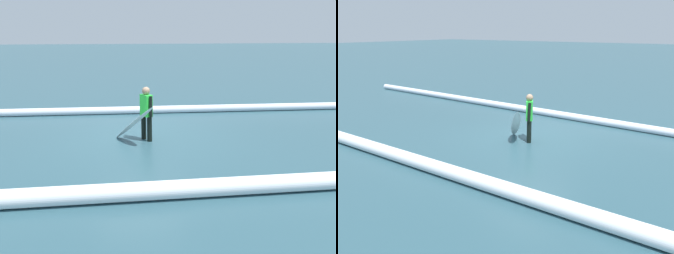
{
  "view_description": "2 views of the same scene",
  "coord_description": "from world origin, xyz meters",
  "views": [
    {
      "loc": [
        0.62,
        9.79,
        2.96
      ],
      "look_at": [
        -0.5,
        2.43,
        0.91
      ],
      "focal_mm": 37.13,
      "sensor_mm": 36.0,
      "label": 1
    },
    {
      "loc": [
        -6.07,
        9.88,
        3.46
      ],
      "look_at": [
        -0.19,
        1.66,
        0.74
      ],
      "focal_mm": 39.28,
      "sensor_mm": 36.0,
      "label": 2
    }
  ],
  "objects": [
    {
      "name": "ground_plane",
      "position": [
        0.0,
        0.0,
        0.0
      ],
      "size": [
        162.35,
        162.35,
        0.0
      ],
      "primitive_type": "plane",
      "color": "#2D515D"
    },
    {
      "name": "surfer",
      "position": [
        -0.19,
        0.42,
        0.85
      ],
      "size": [
        0.34,
        0.54,
        1.51
      ],
      "rotation": [
        0.0,
        0.0,
        5.24
      ],
      "color": "black",
      "rests_on": "ground_plane"
    },
    {
      "name": "surfboard",
      "position": [
        0.17,
        0.64,
        0.56
      ],
      "size": [
        1.16,
        1.35,
        1.15
      ],
      "color": "white",
      "rests_on": "ground_plane"
    },
    {
      "name": "wave_crest_foreground",
      "position": [
        1.65,
        -3.02,
        0.14
      ],
      "size": [
        21.36,
        1.37,
        0.27
      ],
      "primitive_type": "cylinder",
      "rotation": [
        0.0,
        1.57,
        -0.05
      ],
      "color": "white",
      "rests_on": "ground_plane"
    },
    {
      "name": "wave_crest_midground",
      "position": [
        -0.21,
        4.05,
        0.17
      ],
      "size": [
        22.1,
        0.82,
        0.35
      ],
      "primitive_type": "cylinder",
      "rotation": [
        0.0,
        1.57,
        -0.02
      ],
      "color": "white",
      "rests_on": "ground_plane"
    }
  ]
}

